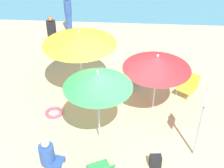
{
  "coord_description": "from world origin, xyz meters",
  "views": [
    {
      "loc": [
        0.16,
        -6.32,
        5.77
      ],
      "look_at": [
        -0.33,
        0.83,
        0.7
      ],
      "focal_mm": 49.45,
      "sensor_mm": 36.0,
      "label": 1
    }
  ],
  "objects": [
    {
      "name": "person_c",
      "position": [
        -2.45,
        5.52,
        0.8
      ],
      "size": [
        0.3,
        0.3,
        1.59
      ],
      "rotation": [
        0.0,
        0.0,
        1.93
      ],
      "color": "#2D519E",
      "rests_on": "ground_plane"
    },
    {
      "name": "beach_chair_c",
      "position": [
        1.96,
        1.45,
        0.36
      ],
      "size": [
        0.75,
        0.77,
        0.67
      ],
      "rotation": [
        0.0,
        0.0,
        -2.21
      ],
      "color": "gold",
      "rests_on": "ground_plane"
    },
    {
      "name": "beach_chair_b",
      "position": [
        0.07,
        1.71,
        0.27
      ],
      "size": [
        0.6,
        0.62,
        0.54
      ],
      "rotation": [
        0.0,
        0.0,
        -2.95
      ],
      "color": "teal",
      "rests_on": "ground_plane"
    },
    {
      "name": "umbrella_red",
      "position": [
        0.87,
        0.67,
        1.56
      ],
      "size": [
        1.83,
        1.83,
        1.81
      ],
      "color": "silver",
      "rests_on": "ground_plane"
    },
    {
      "name": "warning_sign",
      "position": [
        1.81,
        -1.01,
        1.32
      ],
      "size": [
        0.17,
        0.43,
        2.05
      ],
      "rotation": [
        0.0,
        0.0,
        -0.33
      ],
      "color": "#ADADB2",
      "rests_on": "ground_plane"
    },
    {
      "name": "beach_bag",
      "position": [
        0.84,
        -1.43,
        0.16
      ],
      "size": [
        0.29,
        0.21,
        0.31
      ],
      "primitive_type": "cube",
      "rotation": [
        0.0,
        0.0,
        0.1
      ],
      "color": "black",
      "rests_on": "ground_plane"
    },
    {
      "name": "person_a",
      "position": [
        -2.61,
        3.36,
        0.81
      ],
      "size": [
        0.33,
        0.33,
        1.63
      ],
      "rotation": [
        0.0,
        0.0,
        1.73
      ],
      "color": "black",
      "rests_on": "ground_plane"
    },
    {
      "name": "swim_ring",
      "position": [
        -1.94,
        0.24,
        0.04
      ],
      "size": [
        0.5,
        0.5,
        0.09
      ],
      "primitive_type": "torus",
      "color": "#E54C7F",
      "rests_on": "ground_plane"
    },
    {
      "name": "ground_plane",
      "position": [
        0.0,
        0.0,
        0.0
      ],
      "size": [
        40.0,
        40.0,
        0.0
      ],
      "primitive_type": "plane",
      "color": "#D3BC8C"
    },
    {
      "name": "umbrella_yellow",
      "position": [
        -1.3,
        1.47,
        1.79
      ],
      "size": [
        2.14,
        2.14,
        2.03
      ],
      "color": "silver",
      "rests_on": "ground_plane"
    },
    {
      "name": "person_b",
      "position": [
        -1.58,
        -1.68,
        0.45
      ],
      "size": [
        0.57,
        0.42,
        0.9
      ],
      "rotation": [
        0.0,
        0.0,
        6.08
      ],
      "color": "#2D519E",
      "rests_on": "ground_plane"
    },
    {
      "name": "umbrella_green",
      "position": [
        -0.56,
        -0.58,
        1.8
      ],
      "size": [
        1.63,
        1.63,
        2.06
      ],
      "color": "silver",
      "rests_on": "ground_plane"
    }
  ]
}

